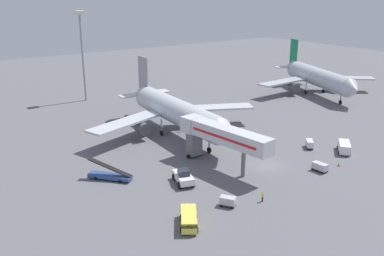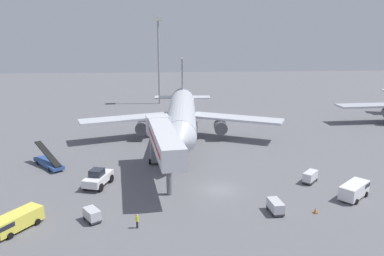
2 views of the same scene
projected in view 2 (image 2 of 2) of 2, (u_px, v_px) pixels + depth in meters
The scene contains 13 objects.
ground_plane at pixel (219, 190), 49.92m from camera, with size 300.00×300.00×0.00m, color slate.
airplane_at_gate at pixel (181, 114), 71.53m from camera, with size 39.56×39.81×14.68m.
jet_bridge at pixel (163, 139), 52.53m from camera, with size 5.57×19.38×7.69m.
pushback_tug at pixel (98, 178), 50.96m from camera, with size 3.77×5.48×2.49m.
belt_loader_truck at pixel (48, 162), 58.34m from camera, with size 6.05×6.80×3.39m.
service_van_mid_left at pixel (355, 189), 47.41m from camera, with size 5.04×4.73×1.92m.
service_van_far_center at pixel (16, 221), 39.66m from camera, with size 4.66×5.60×1.83m.
baggage_cart_rear_right at pixel (310, 177), 52.25m from camera, with size 2.71×2.79×1.58m.
baggage_cart_near_center at pixel (92, 215), 41.51m from camera, with size 2.27×2.52×1.46m.
baggage_cart_rear_left at pixel (276, 206), 43.47m from camera, with size 1.51×2.70×1.48m.
ground_crew_worker_foreground at pixel (137, 221), 40.08m from camera, with size 0.44×0.44×1.63m.
safety_cone_alpha at pixel (315, 210), 43.49m from camera, with size 0.47×0.47×0.71m.
apron_light_mast at pixel (158, 44), 105.69m from camera, with size 2.40×2.40×24.27m.
Camera 2 is at (-7.12, -45.88, 20.44)m, focal length 35.15 mm.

